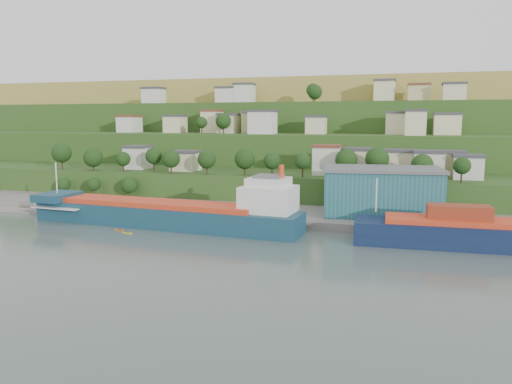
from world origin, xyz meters
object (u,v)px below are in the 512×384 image
at_px(warehouse, 382,191).
at_px(caravan, 46,201).
at_px(cargo_ship_near, 172,215).
at_px(kayak_orange, 119,230).

xyz_separation_m(warehouse, caravan, (-99.50, -11.46, -5.75)).
bearing_deg(warehouse, caravan, -179.65).
bearing_deg(cargo_ship_near, kayak_orange, -138.01).
xyz_separation_m(warehouse, kayak_orange, (-62.16, -30.39, -8.21)).
relative_size(warehouse, kayak_orange, 10.92).
height_order(cargo_ship_near, caravan, cargo_ship_near).
height_order(cargo_ship_near, kayak_orange, cargo_ship_near).
bearing_deg(kayak_orange, cargo_ship_near, 53.85).
distance_m(warehouse, caravan, 100.32).
relative_size(warehouse, caravan, 5.17).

